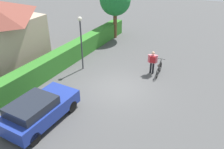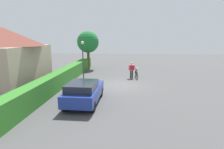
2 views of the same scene
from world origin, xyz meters
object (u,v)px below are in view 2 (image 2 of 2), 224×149
Objects in this scene: bicycle at (136,74)px; street_lamp at (83,55)px; parked_car_near at (84,92)px; person_rider at (132,69)px; tree_kerbside at (88,42)px.

street_lamp is at bearing 108.55° from bicycle.
street_lamp reaches higher than parked_car_near.
bicycle is at bearing -71.45° from street_lamp.
parked_car_near reaches higher than bicycle.
street_lamp reaches higher than person_rider.
tree_kerbside is at bearing 49.62° from bicycle.
tree_kerbside is (6.77, 1.01, 0.99)m from street_lamp.
tree_kerbside reaches higher than parked_car_near.
person_rider is (7.37, -3.04, 0.20)m from parked_car_near.
person_rider reaches higher than bicycle.
street_lamp is 0.76× the size of tree_kerbside.
tree_kerbside is at bearing 11.17° from parked_car_near.
person_rider is at bearing -133.04° from tree_kerbside.
person_rider is at bearing -70.14° from street_lamp.
street_lamp is (5.75, 1.46, 1.67)m from parked_car_near.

